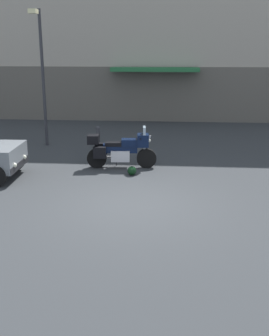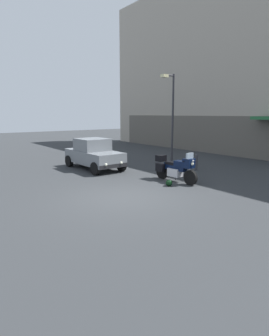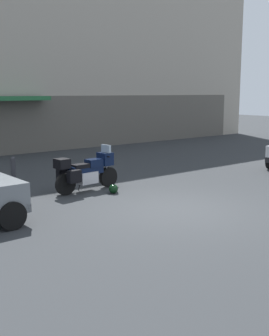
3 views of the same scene
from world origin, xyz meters
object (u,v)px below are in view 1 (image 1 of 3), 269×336
object	(u,v)px
motorcycle	(120,149)
streetlamp_curbside	(41,66)
bollard_curbside	(98,136)
helmet	(132,171)

from	to	relation	value
motorcycle	streetlamp_curbside	distance (m)	5.04
motorcycle	bollard_curbside	xyz separation A→B (m)	(-1.18, 2.72, -0.17)
helmet	motorcycle	bearing A→B (deg)	119.78
streetlamp_curbside	helmet	bearing A→B (deg)	-44.16
motorcycle	helmet	bearing A→B (deg)	-64.47
motorcycle	helmet	world-z (taller)	motorcycle
helmet	streetlamp_curbside	world-z (taller)	streetlamp_curbside
helmet	bollard_curbside	size ratio (longest dim) A/B	0.33
streetlamp_curbside	motorcycle	bearing A→B (deg)	-40.92
motorcycle	helmet	size ratio (longest dim) A/B	8.09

